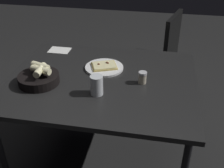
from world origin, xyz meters
TOP-DOWN VIEW (x-y plane):
  - ground at (0.00, 0.00)m, footprint 8.00×8.00m
  - dining_table at (0.00, 0.00)m, footprint 1.19×0.99m
  - pizza_plate at (0.01, -0.13)m, footprint 0.26×0.26m
  - bread_basket at (0.37, 0.13)m, footprint 0.25×0.25m
  - beer_glass at (-0.01, 0.19)m, footprint 0.08×0.08m
  - pepper_shaker at (-0.26, 0.01)m, footprint 0.05×0.05m
  - napkin at (0.42, -0.36)m, footprint 0.16×0.12m
  - chair_near at (-0.34, -0.91)m, footprint 0.54×0.54m

SIDE VIEW (x-z plane):
  - ground at x=0.00m, z-range 0.00..0.00m
  - chair_near at x=-0.34m, z-range 0.05..0.96m
  - dining_table at x=0.00m, z-range 0.31..1.04m
  - napkin at x=0.42m, z-range 0.73..0.74m
  - pizza_plate at x=0.01m, z-range 0.72..0.76m
  - pepper_shaker at x=-0.26m, z-range 0.73..0.80m
  - bread_basket at x=0.37m, z-range 0.71..0.83m
  - beer_glass at x=-0.01m, z-range 0.73..0.84m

